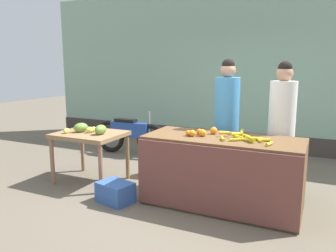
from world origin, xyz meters
TOP-DOWN VIEW (x-y plane):
  - ground_plane at (0.00, 0.00)m, footprint 24.00×24.00m
  - market_wall_back at (0.00, 3.05)m, footprint 9.32×0.23m
  - fruit_stall_counter at (0.49, -0.01)m, footprint 1.91×0.82m
  - side_table_wooden at (-1.54, 0.00)m, footprint 0.97×0.78m
  - banana_bunch_pile at (0.77, -0.04)m, footprint 0.67×0.54m
  - orange_pile at (0.22, -0.01)m, footprint 0.33×0.33m
  - mango_papaya_pile at (-1.55, -0.01)m, footprint 0.65×0.47m
  - vendor_woman_blue_shirt at (0.35, 0.65)m, footprint 0.34×0.34m
  - vendor_woman_white_shirt at (1.09, 0.62)m, footprint 0.34×0.34m
  - parked_motorcycle at (-1.80, 1.55)m, footprint 1.60×0.18m
  - produce_crate at (-0.76, -0.50)m, footprint 0.51×0.42m
  - produce_sack at (-0.80, 0.64)m, footprint 0.37×0.42m

SIDE VIEW (x-z plane):
  - ground_plane at x=0.00m, z-range 0.00..0.00m
  - produce_crate at x=-0.76m, z-range 0.00..0.26m
  - produce_sack at x=-0.80m, z-range 0.00..0.45m
  - parked_motorcycle at x=-1.80m, z-range -0.04..0.84m
  - fruit_stall_counter at x=0.49m, z-range 0.00..0.87m
  - side_table_wooden at x=-1.54m, z-range 0.28..1.03m
  - mango_papaya_pile at x=-1.55m, z-range 0.74..0.88m
  - banana_bunch_pile at x=0.77m, z-range 0.86..0.93m
  - vendor_woman_white_shirt at x=1.09m, z-range 0.01..1.79m
  - orange_pile at x=0.22m, z-range 0.87..0.96m
  - vendor_woman_blue_shirt at x=0.35m, z-range 0.01..1.83m
  - market_wall_back at x=0.00m, z-range -0.03..3.27m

